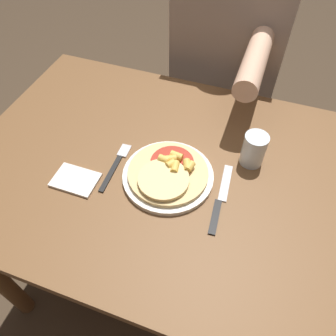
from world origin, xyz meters
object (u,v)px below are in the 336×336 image
at_px(knife, 221,199).
at_px(drinking_glass, 254,150).
at_px(plate, 168,176).
at_px(fork, 117,164).
at_px(person_diner, 227,63).
at_px(pizza, 168,173).
at_px(dining_table, 180,195).

xyz_separation_m(knife, drinking_glass, (0.05, 0.15, 0.05)).
height_order(plate, drinking_glass, drinking_glass).
bearing_deg(knife, plate, 171.69).
bearing_deg(fork, person_diner, 74.96).
height_order(pizza, drinking_glass, drinking_glass).
xyz_separation_m(dining_table, knife, (0.12, -0.05, 0.11)).
bearing_deg(knife, drinking_glass, 72.70).
xyz_separation_m(dining_table, drinking_glass, (0.17, 0.10, 0.16)).
height_order(dining_table, fork, fork).
height_order(plate, pizza, pizza).
relative_size(fork, knife, 0.79).
bearing_deg(pizza, fork, -179.44).
xyz_separation_m(fork, person_diner, (0.17, 0.63, -0.03)).
distance_m(dining_table, plate, 0.13).
height_order(plate, knife, plate).
bearing_deg(plate, drinking_glass, 33.67).
distance_m(plate, pizza, 0.02).
bearing_deg(person_diner, pizza, -91.62).
relative_size(knife, person_diner, 0.18).
bearing_deg(plate, fork, -178.35).
distance_m(dining_table, knife, 0.18).
bearing_deg(drinking_glass, person_diner, 109.92).
xyz_separation_m(plate, person_diner, (0.02, 0.62, -0.03)).
xyz_separation_m(knife, person_diner, (-0.13, 0.65, -0.03)).
relative_size(drinking_glass, person_diner, 0.08).
height_order(fork, drinking_glass, drinking_glass).
xyz_separation_m(pizza, person_diner, (0.02, 0.63, -0.05)).
bearing_deg(plate, dining_table, 50.71).
distance_m(pizza, person_diner, 0.63).
bearing_deg(knife, pizza, 172.70).
xyz_separation_m(pizza, fork, (-0.15, -0.00, -0.02)).
bearing_deg(person_diner, dining_table, -89.27).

